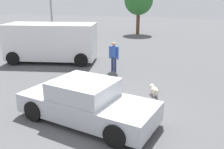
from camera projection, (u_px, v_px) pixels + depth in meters
ground_plane at (94, 119)px, 7.61m from camera, size 80.00×80.00×0.00m
sedan_foreground at (86, 103)px, 7.41m from camera, size 4.43×2.27×1.28m
dog at (154, 89)px, 9.44m from camera, size 0.46×0.52×0.40m
van_white at (52, 41)px, 14.17m from camera, size 5.44×3.46×2.21m
pedestrian at (114, 54)px, 12.27m from camera, size 0.56×0.32×1.52m
tree_back_center at (139, 1)px, 24.36m from camera, size 2.85×2.85×4.78m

